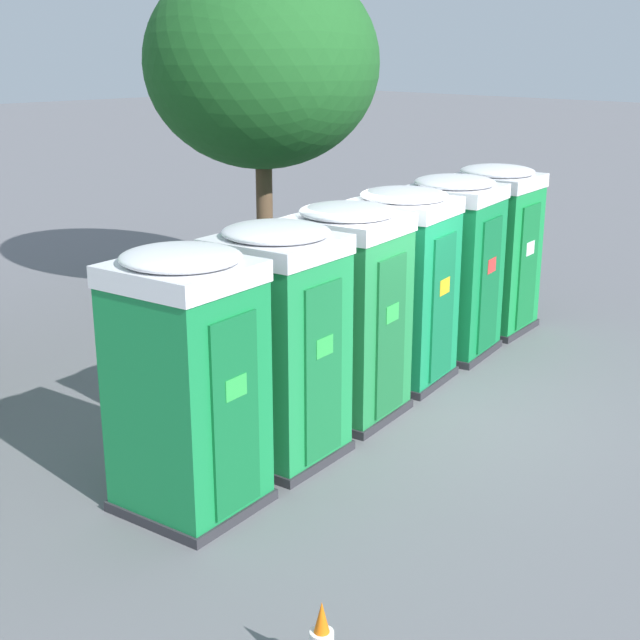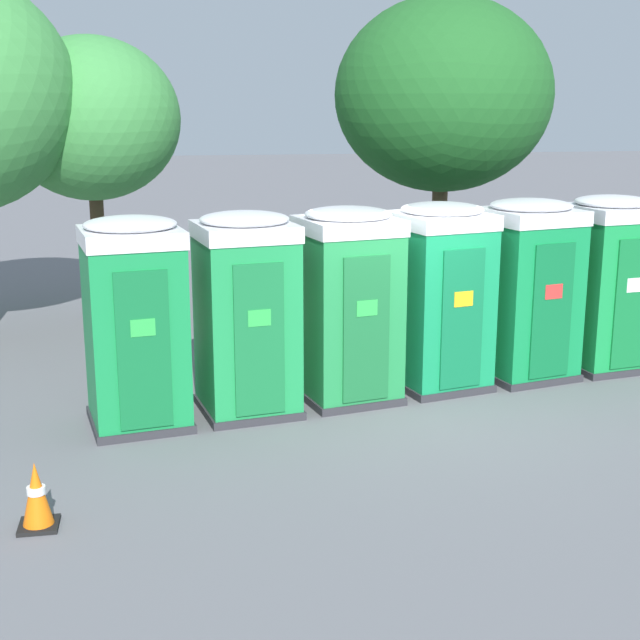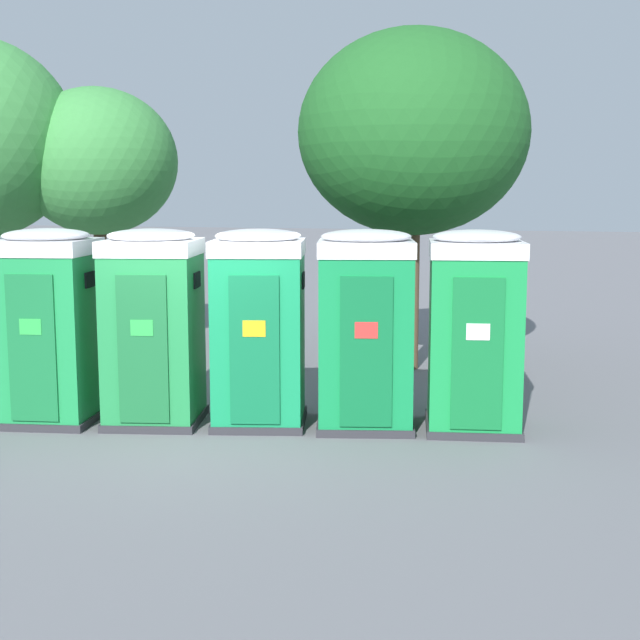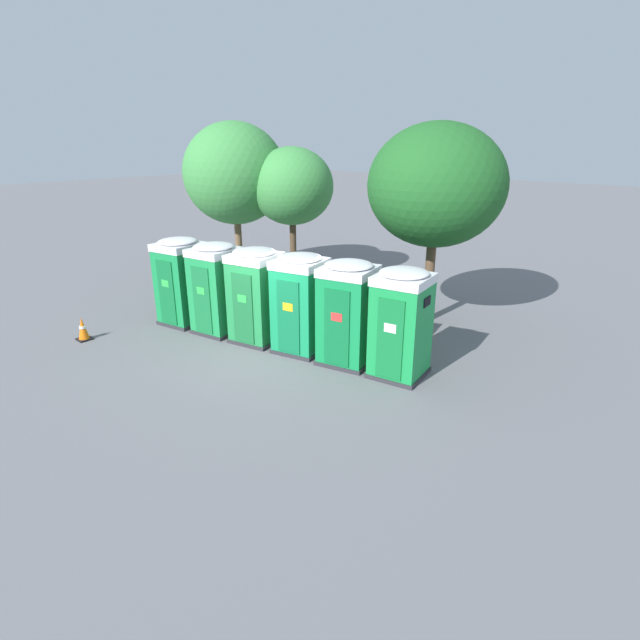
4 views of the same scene
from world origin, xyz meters
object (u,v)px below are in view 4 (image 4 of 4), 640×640
Objects in this scene: street_tree_1 at (436,186)px; portapotty_3 at (300,303)px; portapotty_1 at (216,288)px; traffic_cone at (83,329)px; portapotty_0 at (181,281)px; portapotty_4 at (348,313)px; street_tree_0 at (235,174)px; portapotty_2 at (256,295)px; portapotty_5 at (401,323)px; street_tree_2 at (292,187)px.

portapotty_3 is at bearing -107.58° from street_tree_1.
portapotty_1 is 3.77m from traffic_cone.
traffic_cone is (-0.89, -2.64, -0.97)m from portapotty_0.
street_tree_1 is (-0.04, 3.91, 2.68)m from portapotty_4.
portapotty_4 is 4.74m from street_tree_1.
portapotty_3 is at bearing -28.30° from street_tree_0.
portapotty_4 is (2.70, 0.52, -0.00)m from portapotty_2.
portapotty_0 and portapotty_1 have the same top height.
portapotty_5 is at bearing -69.21° from street_tree_1.
traffic_cone is (-3.59, -3.14, -0.97)m from portapotty_2.
traffic_cone is (-2.24, -2.87, -0.97)m from portapotty_1.
portapotty_4 is 1.37m from portapotty_5.
street_tree_0 is at bearing 134.03° from portapotty_1.
portapotty_2 is 1.37m from portapotty_3.
portapotty_1 is at bearing 52.01° from traffic_cone.
portapotty_1 is at bearing 9.76° from portapotty_0.
street_tree_1 reaches higher than street_tree_2.
street_tree_1 reaches higher than portapotty_0.
portapotty_1 is 1.00× the size of portapotty_3.
portapotty_3 reaches higher than traffic_cone.
portapotty_2 is (2.70, 0.51, -0.00)m from portapotty_0.
street_tree_2 is (-4.75, 4.61, 2.27)m from portapotty_3.
street_tree_1 is at bearing 59.09° from portapotty_2.
portapotty_2 is 4.87m from traffic_cone.
portapotty_1 is at bearing -168.06° from portapotty_3.
traffic_cone is (-4.93, -3.44, -0.97)m from portapotty_3.
portapotty_2 is 1.00× the size of portapotty_4.
street_tree_0 reaches higher than traffic_cone.
portapotty_2 is at bearing -167.62° from portapotty_3.
portapotty_4 is at bearing 30.23° from traffic_cone.
portapotty_3 and portapotty_5 have the same top height.
street_tree_2 is 7.72× the size of traffic_cone.
street_tree_2 reaches higher than portapotty_0.
portapotty_0 is 5.91m from street_tree_2.
street_tree_1 is (5.35, 4.93, 2.68)m from portapotty_0.
portapotty_4 and portapotty_5 have the same top height.
portapotty_2 is 0.45× the size of street_tree_1.
portapotty_2 is at bearing -36.00° from street_tree_0.
street_tree_2 reaches higher than traffic_cone.
portapotty_5 is 8.83m from street_tree_2.
portapotty_4 is at bearing -22.82° from street_tree_0.
portapotty_1 is 0.45× the size of street_tree_1.
portapotty_3 is at bearing -170.55° from portapotty_5.
traffic_cone is at bearing -149.77° from portapotty_4.
traffic_cone is (1.82, -7.07, -3.65)m from street_tree_0.
portapotty_2 is 6.39m from street_tree_2.
portapotty_3 is (2.69, 0.57, -0.00)m from portapotty_1.
portapotty_5 is (1.35, 0.23, 0.00)m from portapotty_4.
portapotty_0 is 3.97× the size of traffic_cone.
portapotty_2 is at bearing -169.11° from portapotty_4.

